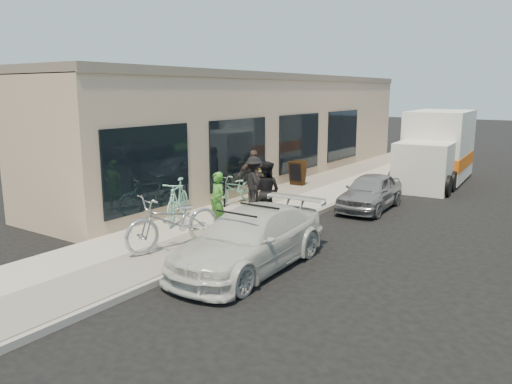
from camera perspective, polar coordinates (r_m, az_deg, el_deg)
The scene contains 17 objects.
ground at distance 11.45m, azimuth 0.37°, elevation -6.74°, with size 120.00×120.00×0.00m, color black.
sidewalk at distance 14.90m, azimuth 0.42°, elevation -2.12°, with size 3.00×34.00×0.15m, color #B3ADA1.
curb at distance 14.12m, azimuth 5.66°, elevation -2.98°, with size 0.12×34.00×0.13m, color #A09A92.
storefront at distance 20.48m, azimuth 0.68°, elevation 7.41°, with size 3.60×20.00×4.22m.
bike_rack at distance 14.72m, azimuth -4.25°, elevation 0.04°, with size 0.09×0.61×0.86m.
sandwich_board at distance 18.48m, azimuth 4.75°, elevation 2.20°, with size 0.59×0.59×0.90m.
sedan_white at distance 10.21m, azimuth -0.71°, elevation -5.44°, with size 1.77×4.21×1.25m.
sedan_silver at distance 15.67m, azimuth 12.93°, elevation 0.04°, with size 1.29×3.22×1.10m, color gray.
moving_truck at distance 21.05m, azimuth 19.91°, elevation 4.43°, with size 2.51×5.83×2.80m.
tandem_bike at distance 11.13m, azimuth -9.35°, elevation -3.30°, with size 0.82×2.36×1.24m, color silver.
woman_rider at distance 12.40m, azimuth -4.45°, elevation -1.09°, with size 0.54×0.35×1.48m, color #448B2E.
man_standing at distance 13.27m, azimuth 1.19°, elevation 0.09°, with size 0.79×0.61×1.62m, color black.
cruiser_bike_a at distance 13.43m, azimuth -8.95°, elevation -0.97°, with size 0.53×1.88×1.13m, color #93DBBF.
cruiser_bike_b at distance 15.37m, azimuth -2.43°, elevation 0.41°, with size 0.64×1.83×0.96m, color #93DBBF.
cruiser_bike_c at distance 16.46m, azimuth 0.53°, elevation 1.33°, with size 0.49×1.75×1.05m, color yellow.
bystander_a at distance 14.98m, azimuth -0.22°, elevation 1.22°, with size 0.98×0.57×1.52m, color black.
bystander_b at distance 15.58m, azimuth -0.34°, elevation 1.83°, with size 0.96×0.40×1.63m, color brown.
Camera 1 is at (6.06, -9.03, 3.58)m, focal length 35.00 mm.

